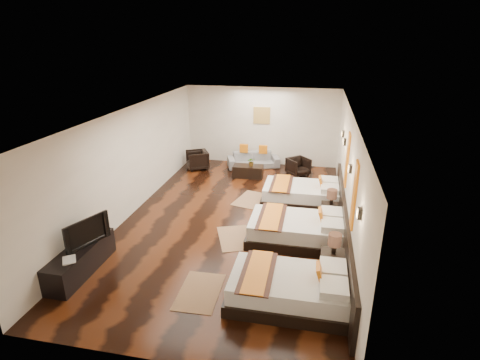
% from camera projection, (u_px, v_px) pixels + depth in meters
% --- Properties ---
extents(floor, '(5.50, 9.50, 0.01)m').
position_uv_depth(floor, '(234.00, 219.00, 9.93)').
color(floor, black).
rests_on(floor, ground).
extents(ceiling, '(5.50, 9.50, 0.01)m').
position_uv_depth(ceiling, '(233.00, 112.00, 8.93)').
color(ceiling, white).
rests_on(ceiling, floor).
extents(back_wall, '(5.50, 0.01, 2.80)m').
position_uv_depth(back_wall, '(262.00, 126.00, 13.78)').
color(back_wall, silver).
rests_on(back_wall, floor).
extents(left_wall, '(0.01, 9.50, 2.80)m').
position_uv_depth(left_wall, '(131.00, 161.00, 9.94)').
color(left_wall, silver).
rests_on(left_wall, floor).
extents(right_wall, '(0.01, 9.50, 2.80)m').
position_uv_depth(right_wall, '(348.00, 176.00, 8.92)').
color(right_wall, silver).
rests_on(right_wall, floor).
extents(headboard_panel, '(0.08, 6.60, 0.90)m').
position_uv_depth(headboard_panel, '(344.00, 228.00, 8.53)').
color(headboard_panel, black).
rests_on(headboard_panel, floor).
extents(bed_near, '(2.17, 1.36, 0.83)m').
position_uv_depth(bed_near, '(290.00, 288.00, 6.75)').
color(bed_near, black).
rests_on(bed_near, floor).
extents(bed_mid, '(2.24, 1.41, 0.86)m').
position_uv_depth(bed_mid, '(298.00, 230.00, 8.77)').
color(bed_mid, black).
rests_on(bed_mid, floor).
extents(bed_far, '(2.20, 1.38, 0.84)m').
position_uv_depth(bed_far, '(302.00, 194.00, 10.76)').
color(bed_far, black).
rests_on(bed_far, floor).
extents(nightstand_a, '(0.48, 0.48, 0.95)m').
position_uv_depth(nightstand_a, '(333.00, 262.00, 7.44)').
color(nightstand_a, black).
rests_on(nightstand_a, floor).
extents(nightstand_b, '(0.47, 0.47, 0.93)m').
position_uv_depth(nightstand_b, '(330.00, 212.00, 9.57)').
color(nightstand_b, black).
rests_on(nightstand_b, floor).
extents(jute_mat_near, '(0.78, 1.22, 0.01)m').
position_uv_depth(jute_mat_near, '(200.00, 291.00, 7.11)').
color(jute_mat_near, '#916B4A').
rests_on(jute_mat_near, floor).
extents(jute_mat_mid, '(1.13, 1.39, 0.01)m').
position_uv_depth(jute_mat_mid, '(235.00, 238.00, 8.98)').
color(jute_mat_mid, '#916B4A').
rests_on(jute_mat_mid, floor).
extents(jute_mat_far, '(1.02, 1.35, 0.01)m').
position_uv_depth(jute_mat_far, '(251.00, 199.00, 11.08)').
color(jute_mat_far, '#916B4A').
rests_on(jute_mat_far, floor).
extents(tv_console, '(0.50, 1.80, 0.55)m').
position_uv_depth(tv_console, '(81.00, 260.00, 7.62)').
color(tv_console, black).
rests_on(tv_console, floor).
extents(tv, '(0.49, 0.98, 0.58)m').
position_uv_depth(tv, '(84.00, 231.00, 7.58)').
color(tv, black).
rests_on(tv, tv_console).
extents(book, '(0.37, 0.39, 0.03)m').
position_uv_depth(book, '(62.00, 262.00, 7.04)').
color(book, black).
rests_on(book, tv_console).
extents(figurine, '(0.32, 0.32, 0.31)m').
position_uv_depth(figurine, '(100.00, 222.00, 8.23)').
color(figurine, brown).
rests_on(figurine, tv_console).
extents(sofa, '(1.97, 1.29, 0.54)m').
position_uv_depth(sofa, '(253.00, 160.00, 13.75)').
color(sofa, slate).
rests_on(sofa, floor).
extents(armchair_left, '(0.98, 0.97, 0.66)m').
position_uv_depth(armchair_left, '(197.00, 160.00, 13.54)').
color(armchair_left, black).
rests_on(armchair_left, floor).
extents(armchair_right, '(0.92, 0.92, 0.60)m').
position_uv_depth(armchair_right, '(298.00, 167.00, 12.95)').
color(armchair_right, black).
rests_on(armchair_right, floor).
extents(coffee_table, '(1.02, 0.53, 0.40)m').
position_uv_depth(coffee_table, '(248.00, 171.00, 12.81)').
color(coffee_table, black).
rests_on(coffee_table, floor).
extents(table_plant, '(0.32, 0.30, 0.30)m').
position_uv_depth(table_plant, '(251.00, 162.00, 12.65)').
color(table_plant, '#2B6120').
rests_on(table_plant, coffee_table).
extents(orange_panel_a, '(0.04, 0.40, 1.30)m').
position_uv_depth(orange_panel_a, '(354.00, 195.00, 7.07)').
color(orange_panel_a, '#D86014').
rests_on(orange_panel_a, right_wall).
extents(orange_panel_b, '(0.04, 0.40, 1.30)m').
position_uv_depth(orange_panel_b, '(347.00, 160.00, 9.09)').
color(orange_panel_b, '#D86014').
rests_on(orange_panel_b, right_wall).
extents(sconce_near, '(0.07, 0.12, 0.18)m').
position_uv_depth(sconce_near, '(359.00, 213.00, 6.02)').
color(sconce_near, black).
rests_on(sconce_near, right_wall).
extents(sconce_mid, '(0.07, 0.12, 0.18)m').
position_uv_depth(sconce_mid, '(350.00, 169.00, 8.03)').
color(sconce_mid, black).
rests_on(sconce_mid, right_wall).
extents(sconce_far, '(0.07, 0.12, 0.18)m').
position_uv_depth(sconce_far, '(344.00, 142.00, 10.05)').
color(sconce_far, black).
rests_on(sconce_far, right_wall).
extents(sconce_lounge, '(0.07, 0.12, 0.18)m').
position_uv_depth(sconce_lounge, '(343.00, 134.00, 10.87)').
color(sconce_lounge, black).
rests_on(sconce_lounge, right_wall).
extents(gold_artwork, '(0.60, 0.04, 0.60)m').
position_uv_depth(gold_artwork, '(262.00, 115.00, 13.62)').
color(gold_artwork, '#AD873F').
rests_on(gold_artwork, back_wall).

